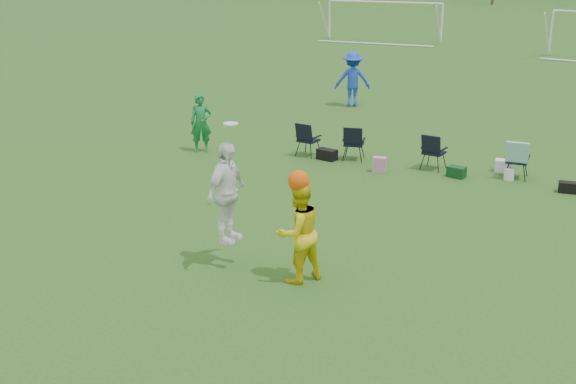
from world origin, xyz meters
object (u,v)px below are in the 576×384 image
Objects in this scene: fielder_blue at (353,79)px; center_contest at (265,213)px; goal_left at (385,10)px; fielder_green_near at (201,123)px.

fielder_blue is 0.74× the size of center_contest.
center_contest is 35.14m from goal_left.
fielder_green_near is 27.62m from goal_left.
center_contest is at bearing -77.78° from goal_left.
goal_left reaches higher than fielder_green_near.
fielder_green_near is at bearing -85.25° from goal_left.
fielder_blue is 0.27× the size of goal_left.
goal_left is (-10.40, 33.56, 0.76)m from center_contest.
goal_left is at bearing -100.30° from fielder_blue.
goal_left is (-6.04, 19.31, 0.91)m from fielder_blue.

